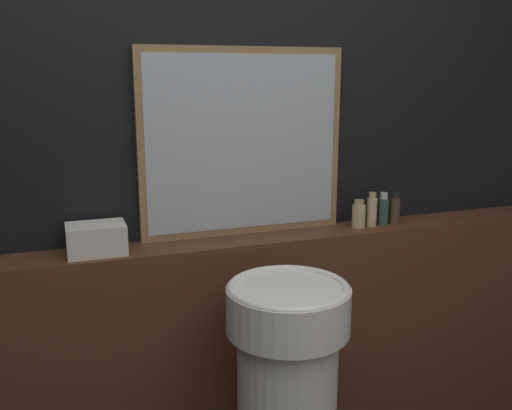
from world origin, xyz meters
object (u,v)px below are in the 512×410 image
at_px(mirror, 243,143).
at_px(towel_stack, 96,239).
at_px(body_wash_bottle, 395,209).
at_px(conditioner_bottle, 372,210).
at_px(shampoo_bottle, 359,215).
at_px(lotion_bottle, 383,210).

xyz_separation_m(mirror, towel_stack, (-0.54, -0.07, -0.29)).
xyz_separation_m(towel_stack, body_wash_bottle, (1.14, -0.00, 0.01)).
bearing_deg(towel_stack, conditioner_bottle, 0.00).
bearing_deg(mirror, shampoo_bottle, -9.18).
bearing_deg(towel_stack, mirror, 7.66).
height_order(mirror, towel_stack, mirror).
distance_m(mirror, conditioner_bottle, 0.58).
bearing_deg(body_wash_bottle, towel_stack, 180.00).
relative_size(conditioner_bottle, lotion_bottle, 1.04).
bearing_deg(mirror, towel_stack, -172.34).
bearing_deg(mirror, body_wash_bottle, -6.76).
bearing_deg(shampoo_bottle, lotion_bottle, -0.00).
bearing_deg(towel_stack, shampoo_bottle, 0.00).
height_order(shampoo_bottle, body_wash_bottle, body_wash_bottle).
height_order(mirror, body_wash_bottle, mirror).
distance_m(shampoo_bottle, lotion_bottle, 0.11).
distance_m(shampoo_bottle, conditioner_bottle, 0.06).
bearing_deg(body_wash_bottle, mirror, 173.24).
relative_size(shampoo_bottle, conditioner_bottle, 0.81).
bearing_deg(body_wash_bottle, lotion_bottle, 180.00).
distance_m(towel_stack, conditioner_bottle, 1.04).
bearing_deg(lotion_bottle, conditioner_bottle, 180.00).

